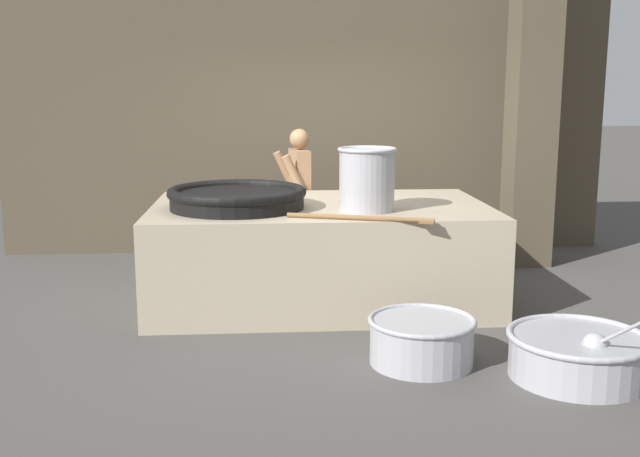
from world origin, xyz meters
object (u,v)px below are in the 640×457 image
(cook, at_px, (299,194))
(prep_bowl_vegetables, at_px, (577,353))
(stock_pot, at_px, (367,178))
(giant_wok_near, at_px, (237,197))
(prep_bowl_meat, at_px, (422,338))

(cook, bearing_deg, prep_bowl_vegetables, 108.00)
(prep_bowl_vegetables, bearing_deg, stock_pot, 126.47)
(giant_wok_near, relative_size, stock_pot, 2.24)
(giant_wok_near, bearing_deg, prep_bowl_meat, -48.14)
(stock_pot, height_order, prep_bowl_meat, stock_pot)
(cook, relative_size, prep_bowl_vegetables, 1.26)
(prep_bowl_vegetables, xyz_separation_m, prep_bowl_meat, (-1.01, 0.35, 0.01))
(giant_wok_near, distance_m, stock_pot, 1.16)
(prep_bowl_meat, bearing_deg, prep_bowl_vegetables, -19.09)
(giant_wok_near, bearing_deg, prep_bowl_vegetables, -38.26)
(prep_bowl_vegetables, relative_size, prep_bowl_meat, 1.56)
(stock_pot, bearing_deg, prep_bowl_meat, -80.13)
(prep_bowl_vegetables, height_order, prep_bowl_meat, prep_bowl_vegetables)
(giant_wok_near, xyz_separation_m, stock_pot, (1.13, -0.19, 0.18))
(stock_pot, distance_m, cook, 1.72)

